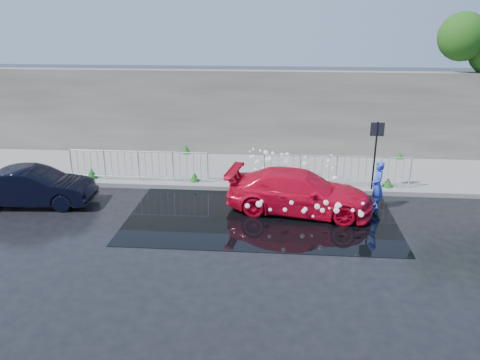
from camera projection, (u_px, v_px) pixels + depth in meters
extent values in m
plane|color=black|center=(242.00, 227.00, 13.51)|extent=(90.00, 90.00, 0.00)
cube|color=slate|center=(253.00, 171.00, 18.18)|extent=(30.00, 4.00, 0.15)
cube|color=slate|center=(249.00, 188.00, 16.30)|extent=(30.00, 0.25, 0.16)
cube|color=#5B544C|center=(256.00, 113.00, 19.64)|extent=(30.00, 0.60, 3.50)
cube|color=black|center=(261.00, 214.00, 14.41)|extent=(8.00, 5.00, 0.01)
cylinder|color=black|center=(374.00, 158.00, 15.67)|extent=(0.06, 0.06, 2.50)
cube|color=black|center=(377.00, 129.00, 15.34)|extent=(0.45, 0.04, 0.45)
sphere|color=#134811|center=(463.00, 37.00, 18.15)|extent=(1.89, 1.89, 1.89)
cylinder|color=silver|center=(71.00, 164.00, 16.94)|extent=(0.05, 0.05, 1.10)
cylinder|color=silver|center=(208.00, 167.00, 16.54)|extent=(0.05, 0.05, 1.10)
cylinder|color=silver|center=(138.00, 152.00, 16.57)|extent=(5.00, 0.04, 0.04)
cylinder|color=silver|center=(140.00, 177.00, 16.89)|extent=(5.00, 0.04, 0.04)
cylinder|color=silver|center=(264.00, 169.00, 16.38)|extent=(0.05, 0.05, 1.10)
cylinder|color=silver|center=(410.00, 173.00, 15.99)|extent=(0.05, 0.05, 1.10)
cylinder|color=silver|center=(337.00, 156.00, 16.01)|extent=(5.00, 0.04, 0.04)
cylinder|color=silver|center=(335.00, 182.00, 16.33)|extent=(5.00, 0.04, 0.04)
cone|color=#144E16|center=(92.00, 173.00, 17.05)|extent=(0.40, 0.40, 0.40)
cone|color=#144E16|center=(194.00, 177.00, 16.76)|extent=(0.36, 0.36, 0.34)
cone|color=#144E16|center=(284.00, 178.00, 16.48)|extent=(0.44, 0.44, 0.44)
cone|color=#144E16|center=(388.00, 182.00, 16.22)|extent=(0.38, 0.38, 0.32)
cone|color=#144E16|center=(186.00, 149.00, 20.12)|extent=(0.42, 0.42, 0.36)
cone|color=#144E16|center=(399.00, 156.00, 19.42)|extent=(0.34, 0.34, 0.25)
sphere|color=white|center=(331.00, 187.00, 15.70)|extent=(0.12, 0.12, 0.12)
sphere|color=white|center=(346.00, 192.00, 15.52)|extent=(0.09, 0.09, 0.09)
sphere|color=white|center=(276.00, 181.00, 15.99)|extent=(0.10, 0.10, 0.10)
sphere|color=white|center=(286.00, 160.00, 16.54)|extent=(0.10, 0.10, 0.10)
sphere|color=white|center=(257.00, 161.00, 16.61)|extent=(0.12, 0.12, 0.12)
sphere|color=white|center=(266.00, 152.00, 17.17)|extent=(0.17, 0.17, 0.17)
sphere|color=white|center=(307.00, 162.00, 16.44)|extent=(0.09, 0.09, 0.09)
sphere|color=white|center=(268.00, 175.00, 15.99)|extent=(0.15, 0.15, 0.15)
sphere|color=white|center=(250.00, 151.00, 17.13)|extent=(0.06, 0.06, 0.06)
sphere|color=white|center=(327.00, 166.00, 16.25)|extent=(0.10, 0.10, 0.10)
sphere|color=white|center=(277.00, 172.00, 15.99)|extent=(0.14, 0.14, 0.14)
sphere|color=white|center=(297.00, 173.00, 16.00)|extent=(0.12, 0.12, 0.12)
sphere|color=white|center=(329.00, 186.00, 15.61)|extent=(0.11, 0.11, 0.11)
sphere|color=white|center=(335.00, 178.00, 15.73)|extent=(0.14, 0.14, 0.14)
sphere|color=white|center=(305.00, 156.00, 17.06)|extent=(0.13, 0.13, 0.13)
sphere|color=white|center=(327.00, 180.00, 15.65)|extent=(0.10, 0.10, 0.10)
sphere|color=white|center=(347.00, 192.00, 15.49)|extent=(0.14, 0.14, 0.14)
sphere|color=white|center=(332.00, 168.00, 16.30)|extent=(0.08, 0.08, 0.08)
sphere|color=white|center=(258.00, 187.00, 15.63)|extent=(0.07, 0.07, 0.07)
sphere|color=white|center=(322.00, 195.00, 15.45)|extent=(0.12, 0.12, 0.12)
sphere|color=white|center=(270.00, 158.00, 16.77)|extent=(0.15, 0.15, 0.15)
sphere|color=white|center=(266.00, 160.00, 16.83)|extent=(0.17, 0.17, 0.17)
sphere|color=white|center=(266.00, 186.00, 15.81)|extent=(0.18, 0.18, 0.18)
sphere|color=white|center=(253.00, 156.00, 17.02)|extent=(0.08, 0.08, 0.08)
sphere|color=white|center=(253.00, 183.00, 15.67)|extent=(0.11, 0.11, 0.11)
sphere|color=white|center=(322.00, 157.00, 16.85)|extent=(0.09, 0.09, 0.09)
sphere|color=white|center=(271.00, 185.00, 15.80)|extent=(0.12, 0.12, 0.12)
sphere|color=white|center=(286.00, 174.00, 16.10)|extent=(0.07, 0.07, 0.07)
sphere|color=white|center=(285.00, 169.00, 16.31)|extent=(0.13, 0.13, 0.13)
sphere|color=white|center=(286.00, 162.00, 16.67)|extent=(0.14, 0.14, 0.14)
sphere|color=white|center=(282.00, 155.00, 16.91)|extent=(0.15, 0.15, 0.15)
sphere|color=white|center=(287.00, 155.00, 16.99)|extent=(0.17, 0.17, 0.17)
sphere|color=white|center=(264.00, 169.00, 16.47)|extent=(0.17, 0.17, 0.17)
sphere|color=white|center=(308.00, 187.00, 15.69)|extent=(0.06, 0.06, 0.06)
sphere|color=white|center=(253.00, 149.00, 17.43)|extent=(0.09, 0.09, 0.09)
sphere|color=white|center=(331.00, 155.00, 16.95)|extent=(0.08, 0.08, 0.08)
sphere|color=white|center=(329.00, 161.00, 16.69)|extent=(0.12, 0.12, 0.12)
sphere|color=white|center=(310.00, 190.00, 15.39)|extent=(0.17, 0.17, 0.17)
sphere|color=white|center=(304.00, 163.00, 16.56)|extent=(0.13, 0.13, 0.13)
sphere|color=white|center=(251.00, 156.00, 17.05)|extent=(0.10, 0.10, 0.10)
sphere|color=white|center=(260.00, 151.00, 17.11)|extent=(0.09, 0.09, 0.09)
sphere|color=white|center=(333.00, 178.00, 15.89)|extent=(0.09, 0.09, 0.09)
sphere|color=white|center=(256.00, 162.00, 16.72)|extent=(0.08, 0.08, 0.08)
sphere|color=white|center=(316.00, 178.00, 15.81)|extent=(0.10, 0.10, 0.10)
sphere|color=white|center=(255.00, 169.00, 16.40)|extent=(0.10, 0.10, 0.10)
sphere|color=white|center=(273.00, 153.00, 17.04)|extent=(0.12, 0.12, 0.12)
sphere|color=white|center=(337.00, 164.00, 16.47)|extent=(0.10, 0.10, 0.10)
sphere|color=white|center=(322.00, 210.00, 13.17)|extent=(0.14, 0.14, 0.14)
sphere|color=white|center=(262.00, 201.00, 12.63)|extent=(0.09, 0.09, 0.09)
sphere|color=white|center=(291.00, 203.00, 12.75)|extent=(0.12, 0.12, 0.12)
sphere|color=white|center=(304.00, 211.00, 13.58)|extent=(0.13, 0.13, 0.13)
sphere|color=white|center=(361.00, 214.00, 12.75)|extent=(0.17, 0.17, 0.17)
sphere|color=white|center=(363.00, 203.00, 12.41)|extent=(0.09, 0.09, 0.09)
sphere|color=white|center=(353.00, 210.00, 12.86)|extent=(0.11, 0.11, 0.11)
sphere|color=white|center=(340.00, 206.00, 12.44)|extent=(0.08, 0.08, 0.08)
sphere|color=white|center=(259.00, 204.00, 12.48)|extent=(0.17, 0.17, 0.17)
sphere|color=white|center=(326.00, 203.00, 12.74)|extent=(0.14, 0.14, 0.14)
sphere|color=white|center=(338.00, 205.00, 12.72)|extent=(0.16, 0.16, 0.16)
sphere|color=white|center=(329.00, 208.00, 12.74)|extent=(0.06, 0.06, 0.06)
sphere|color=white|center=(329.00, 216.00, 13.67)|extent=(0.07, 0.07, 0.07)
sphere|color=white|center=(360.00, 211.00, 12.54)|extent=(0.10, 0.10, 0.10)
sphere|color=white|center=(317.00, 206.00, 12.27)|extent=(0.15, 0.15, 0.15)
sphere|color=white|center=(336.00, 207.00, 12.89)|extent=(0.11, 0.11, 0.11)
sphere|color=white|center=(247.00, 206.00, 13.04)|extent=(0.14, 0.14, 0.14)
sphere|color=white|center=(285.00, 210.00, 13.10)|extent=(0.12, 0.12, 0.12)
sphere|color=white|center=(270.00, 210.00, 13.60)|extent=(0.10, 0.10, 0.10)
sphere|color=white|center=(340.00, 215.00, 13.64)|extent=(0.06, 0.06, 0.06)
sphere|color=white|center=(336.00, 210.00, 12.24)|extent=(0.15, 0.15, 0.15)
sphere|color=white|center=(305.00, 209.00, 12.59)|extent=(0.12, 0.12, 0.12)
sphere|color=white|center=(313.00, 216.00, 13.45)|extent=(0.08, 0.08, 0.08)
imported|color=red|center=(299.00, 192.00, 14.40)|extent=(4.68, 2.47, 1.29)
imported|color=black|center=(34.00, 187.00, 14.92)|extent=(3.81, 1.57, 1.23)
imported|color=blue|center=(377.00, 185.00, 14.62)|extent=(0.39, 0.57, 1.53)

